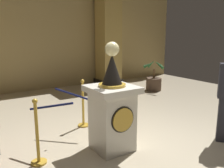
# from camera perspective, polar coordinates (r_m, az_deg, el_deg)

# --- Properties ---
(ground_plane) EXTENTS (12.33, 12.33, 0.00)m
(ground_plane) POSITION_cam_1_polar(r_m,az_deg,el_deg) (4.38, 3.08, -14.33)
(ground_plane) COLOR beige
(back_wall) EXTENTS (12.33, 0.16, 3.57)m
(back_wall) POSITION_cam_1_polar(r_m,az_deg,el_deg) (8.72, -17.89, 10.32)
(back_wall) COLOR tan
(back_wall) RESTS_ON ground_plane
(pedestal_clock) EXTENTS (0.75, 0.75, 1.82)m
(pedestal_clock) POSITION_cam_1_polar(r_m,az_deg,el_deg) (3.97, 0.03, -6.23)
(pedestal_clock) COLOR silver
(pedestal_clock) RESTS_ON ground_plane
(stanchion_near) EXTENTS (0.24, 0.24, 1.02)m
(stanchion_near) POSITION_cam_1_polar(r_m,az_deg,el_deg) (5.11, -6.93, -6.21)
(stanchion_near) COLOR gold
(stanchion_near) RESTS_ON ground_plane
(stanchion_far) EXTENTS (0.24, 0.24, 1.02)m
(stanchion_far) POSITION_cam_1_polar(r_m,az_deg,el_deg) (3.83, -17.42, -13.02)
(stanchion_far) COLOR gold
(stanchion_far) RESTS_ON ground_plane
(velvet_rope) EXTENTS (1.16, 1.15, 0.22)m
(velvet_rope) POSITION_cam_1_polar(r_m,az_deg,el_deg) (4.31, -11.60, -3.79)
(velvet_rope) COLOR #141947
(column_right) EXTENTS (0.91, 0.91, 3.43)m
(column_right) POSITION_cam_1_polar(r_m,az_deg,el_deg) (9.25, -0.89, 10.41)
(column_right) COLOR black
(column_right) RESTS_ON ground_plane
(potted_palm_right) EXTENTS (0.83, 0.80, 1.09)m
(potted_palm_right) POSITION_cam_1_polar(r_m,az_deg,el_deg) (8.44, 9.98, 0.54)
(potted_palm_right) COLOR #4C3828
(potted_palm_right) RESTS_ON ground_plane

